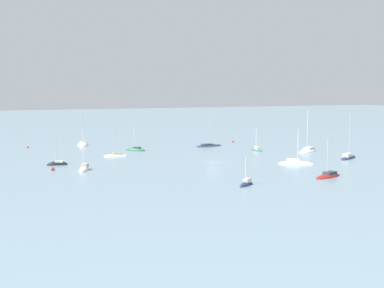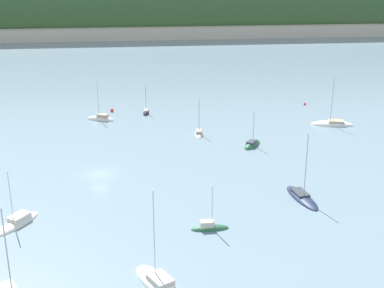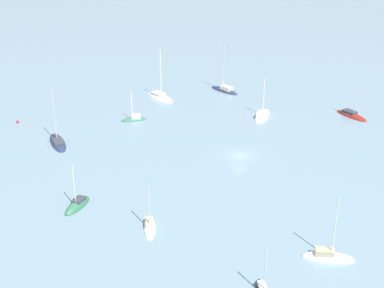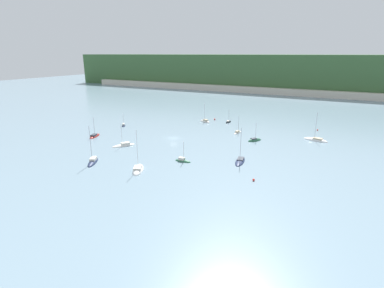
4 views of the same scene
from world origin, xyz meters
The scene contains 11 objects.
ground_plane centered at (0.00, 0.00, 0.00)m, with size 600.00×600.00×0.00m, color slate.
sailboat_0 centered at (-1.20, 29.68, 0.12)m, with size 6.45×4.03×9.39m.
sailboat_2 centered at (29.83, -12.31, 0.08)m, with size 3.87×9.02×10.73m.
sailboat_3 centered at (7.93, -31.32, 0.10)m, with size 6.27×8.26×11.88m.
sailboat_4 centered at (-9.82, -15.89, 0.11)m, with size 6.35×7.91×8.42m.
sailboat_5 centered at (-7.08, -32.57, 0.15)m, with size 5.67×7.80×11.48m.
sailboat_6 centered at (18.47, 18.12, 0.12)m, with size 2.34×5.92×7.47m.
sailboat_9 centered at (27.43, 10.39, 0.07)m, with size 4.71×5.51×7.51m.
sailboat_10 centered at (-27.21, -11.86, 0.10)m, with size 4.64×7.69×8.09m.
sailboat_11 centered at (15.20, -19.96, 0.15)m, with size 4.96×1.58×6.69m.
mooring_buoy_0 centered at (37.23, -23.87, 0.29)m, with size 0.59×0.59×0.59m.
Camera 3 is at (26.98, 76.89, 39.09)m, focal length 50.00 mm.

